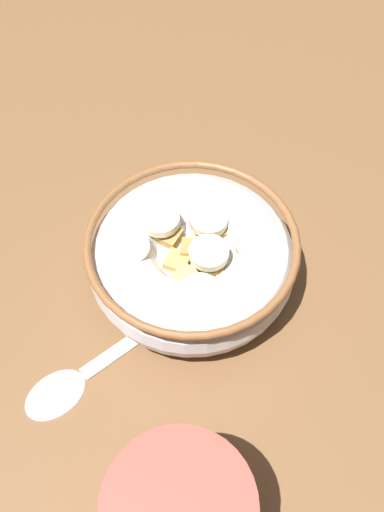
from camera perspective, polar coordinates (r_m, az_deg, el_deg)
The scene contains 3 objects.
ground_plane at distance 43.54cm, azimuth -0.00°, elevation -2.96°, with size 111.52×111.52×2.00cm, color brown.
cereal_bowl at distance 40.31cm, azimuth 0.01°, elevation -0.13°, with size 15.38×15.38×5.39cm.
spoon at distance 39.44cm, azimuth -11.62°, elevation -12.10°, with size 9.57×14.11×0.80cm.
Camera 1 is at (22.35, -2.97, 36.25)cm, focal length 38.44 mm.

